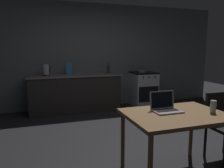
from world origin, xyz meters
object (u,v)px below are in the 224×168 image
object	(u,v)px
stove_oven	(143,89)
laptop	(165,107)
frying_pan	(143,71)
dining_table	(176,120)
cereal_box	(69,68)
electric_kettle	(46,70)
bottle	(108,68)
chair	(222,121)
drinking_glass	(213,107)

from	to	relation	value
stove_oven	laptop	xyz separation A→B (m)	(-1.22, -3.03, 0.36)
stove_oven	laptop	bearing A→B (deg)	-111.97
laptop	frying_pan	size ratio (longest dim) A/B	0.78
dining_table	cereal_box	size ratio (longest dim) A/B	3.97
electric_kettle	frying_pan	distance (m)	2.41
stove_oven	dining_table	bearing A→B (deg)	-110.18
bottle	frying_pan	xyz separation A→B (m)	(0.95, 0.02, -0.11)
chair	frying_pan	world-z (taller)	frying_pan
dining_table	frying_pan	world-z (taller)	frying_pan
stove_oven	cereal_box	world-z (taller)	cereal_box
laptop	frying_pan	world-z (taller)	laptop
laptop	stove_oven	bearing A→B (deg)	74.09
chair	frying_pan	bearing A→B (deg)	106.54
cereal_box	dining_table	bearing A→B (deg)	-76.36
electric_kettle	drinking_glass	xyz separation A→B (m)	(1.69, -3.28, -0.18)
laptop	cereal_box	xyz separation A→B (m)	(-0.70, 3.05, 0.22)
chair	bottle	size ratio (longest dim) A/B	3.18
chair	stove_oven	bearing A→B (deg)	105.89
stove_oven	cereal_box	xyz separation A→B (m)	(-1.93, 0.02, 0.58)
bottle	stove_oven	bearing A→B (deg)	2.76
stove_oven	frying_pan	distance (m)	0.47
chair	laptop	distance (m)	0.96
laptop	frying_pan	bearing A→B (deg)	74.51
cereal_box	drinking_glass	bearing A→B (deg)	-70.44
dining_table	frying_pan	size ratio (longest dim) A/B	2.77
bottle	drinking_glass	distance (m)	3.24
frying_pan	electric_kettle	bearing A→B (deg)	179.30
electric_kettle	bottle	world-z (taller)	bottle
frying_pan	drinking_glass	size ratio (longest dim) A/B	2.79
drinking_glass	bottle	bearing A→B (deg)	94.07
frying_pan	drinking_glass	world-z (taller)	frying_pan
chair	cereal_box	xyz separation A→B (m)	(-1.62, 3.00, 0.51)
drinking_glass	laptop	bearing A→B (deg)	152.43
laptop	cereal_box	world-z (taller)	cereal_box
chair	cereal_box	world-z (taller)	cereal_box
chair	frying_pan	distance (m)	2.98
electric_kettle	frying_pan	bearing A→B (deg)	-0.70
electric_kettle	cereal_box	xyz separation A→B (m)	(0.52, 0.02, 0.02)
stove_oven	bottle	size ratio (longest dim) A/B	3.14
stove_oven	electric_kettle	world-z (taller)	electric_kettle
electric_kettle	bottle	xyz separation A→B (m)	(1.46, -0.05, 0.01)
dining_table	chair	xyz separation A→B (m)	(0.85, 0.18, -0.16)
frying_pan	bottle	bearing A→B (deg)	-178.75
chair	laptop	xyz separation A→B (m)	(-0.91, -0.06, 0.28)
dining_table	chair	size ratio (longest dim) A/B	1.26
bottle	drinking_glass	bearing A→B (deg)	-85.93
frying_pan	dining_table	bearing A→B (deg)	-109.75
chair	bottle	distance (m)	3.04
laptop	cereal_box	size ratio (longest dim) A/B	1.12
laptop	electric_kettle	distance (m)	3.28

